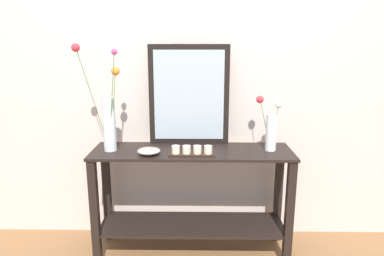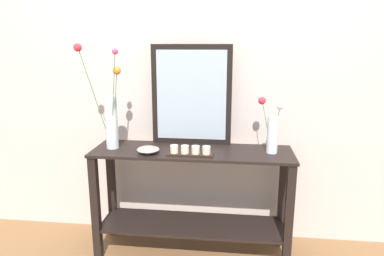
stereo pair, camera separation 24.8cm
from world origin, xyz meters
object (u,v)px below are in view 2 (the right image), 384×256
at_px(console_table, 192,190).
at_px(tall_vase_left, 110,115).
at_px(vase_right, 272,130).
at_px(candle_tray, 190,151).
at_px(mirror_leaning, 191,95).
at_px(decorative_bowl, 148,150).

height_order(console_table, tall_vase_left, tall_vase_left).
height_order(tall_vase_left, vase_right, tall_vase_left).
xyz_separation_m(console_table, tall_vase_left, (-0.59, -0.02, 0.56)).
bearing_deg(console_table, candle_tray, -89.30).
relative_size(console_table, vase_right, 3.75).
bearing_deg(tall_vase_left, mirror_leaning, 19.77).
relative_size(mirror_leaning, vase_right, 1.94).
bearing_deg(console_table, decorative_bowl, -160.31).
relative_size(mirror_leaning, tall_vase_left, 0.99).
bearing_deg(candle_tray, decorative_bowl, 178.25).
bearing_deg(vase_right, console_table, -178.74).
bearing_deg(tall_vase_left, console_table, 2.22).
bearing_deg(tall_vase_left, candle_tray, -8.94).
relative_size(mirror_leaning, decorative_bowl, 4.69).
xyz_separation_m(vase_right, candle_tray, (-0.56, -0.13, -0.14)).
relative_size(console_table, candle_tray, 4.52).
bearing_deg(console_table, tall_vase_left, -177.78).
xyz_separation_m(mirror_leaning, candle_tray, (0.03, -0.29, -0.34)).
height_order(mirror_leaning, vase_right, mirror_leaning).
height_order(vase_right, decorative_bowl, vase_right).
xyz_separation_m(mirror_leaning, vase_right, (0.58, -0.17, -0.21)).
relative_size(tall_vase_left, decorative_bowl, 4.73).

